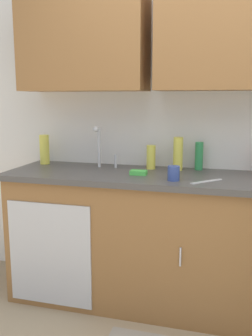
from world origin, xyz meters
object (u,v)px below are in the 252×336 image
Objects in this scene: sink at (98,173)px; bottle_soap at (44,149)px; bottle_dish_liquid at (151,157)px; cup_by_sink at (174,173)px; knife_on_counter at (207,181)px; bottle_cleaner_spray at (178,154)px; bottle_water_tall at (199,156)px; sponge at (138,173)px.

bottle_soap is at bearing 162.41° from sink.
bottle_dish_liquid is 0.42m from cup_by_sink.
knife_on_counter is at bearing -12.04° from sink.
sink is 0.60m from cup_by_sink.
sink is 2.09× the size of bottle_cleaner_spray.
bottle_soap is 2.47× the size of cup_by_sink.
cup_by_sink is (-0.12, -0.41, -0.05)m from bottle_water_tall.
bottle_cleaner_spray reaches higher than bottle_water_tall.
sink is 2.48× the size of bottle_water_tall.
bottle_cleaner_spray is 2.17× the size of sponge.
bottle_water_tall is 0.43m from cup_by_sink.
knife_on_counter is (0.20, 0.02, -0.04)m from cup_by_sink.
bottle_soap reaches higher than cup_by_sink.
sponge is at bearing 121.52° from knife_on_counter.
bottle_water_tall is at bearing 55.59° from knife_on_counter.
bottle_cleaner_spray is at bearing -0.81° from bottle_dish_liquid.
bottle_dish_liquid is (0.35, 0.17, 0.10)m from sink.
knife_on_counter is at bearing -56.08° from bottle_cleaner_spray.
cup_by_sink is at bearing -24.74° from sponge.
bottle_soap is at bearing 162.37° from cup_by_sink.
sink is at bearing 121.89° from knife_on_counter.
bottle_water_tall is 0.48m from sponge.
bottle_cleaner_spray is at bearing 17.13° from sink.
sponge is (-0.23, -0.23, -0.10)m from bottle_cleaner_spray.
bottle_cleaner_spray reaches higher than bottle_dish_liquid.
cup_by_sink is (0.02, -0.35, -0.07)m from bottle_cleaner_spray.
bottle_cleaner_spray reaches higher than knife_on_counter.
cup_by_sink is at bearing -106.57° from bottle_water_tall.
sink is 4.55× the size of sponge.
bottle_water_tall reaches higher than knife_on_counter.
bottle_dish_liquid is at bearing 81.31° from sponge.
knife_on_counter is (0.22, -0.33, -0.12)m from bottle_cleaner_spray.
knife_on_counter is at bearing 4.70° from cup_by_sink.
sponge is at bearing -142.20° from bottle_water_tall.
sink is 0.32m from sponge.
sponge is (-0.25, 0.12, -0.03)m from cup_by_sink.
knife_on_counter is (0.42, -0.34, -0.08)m from bottle_dish_liquid.
sink is 2.08× the size of knife_on_counter.
sink reaches higher than knife_on_counter.
knife_on_counter is at bearing -78.34° from bottle_water_tall.
bottle_water_tall is 0.16m from bottle_cleaner_spray.
sink reaches higher than bottle_cleaner_spray.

